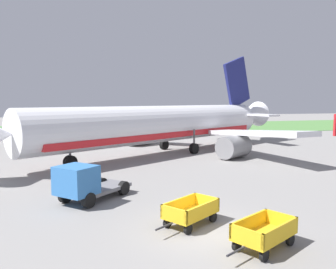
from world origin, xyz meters
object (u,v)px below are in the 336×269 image
Objects in this scene: airplane at (169,124)px; baggage_cart_second_in_row at (191,212)px; service_truck_beside_carts at (83,183)px; baggage_cart_nearest at (264,233)px.

baggage_cart_second_in_row is (-4.84, -20.10, -2.45)m from airplane.
service_truck_beside_carts is (-9.30, -15.45, -1.95)m from airplane.
baggage_cart_second_in_row is 6.46m from service_truck_beside_carts.
baggage_cart_second_in_row is 0.75× the size of service_truck_beside_carts.
airplane reaches higher than service_truck_beside_carts.
baggage_cart_nearest is at bearing -97.44° from airplane.
service_truck_beside_carts reaches higher than baggage_cart_nearest.
baggage_cart_nearest is 3.51m from baggage_cart_second_in_row.
airplane is 18.14m from service_truck_beside_carts.
baggage_cart_nearest and baggage_cart_second_in_row have the same top height.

